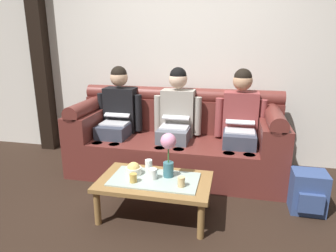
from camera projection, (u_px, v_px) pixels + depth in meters
ground_plane at (149, 227)px, 2.52m from camera, size 14.00×14.00×0.00m
back_wall_patterned at (185, 45)px, 3.71m from camera, size 6.00×0.12×2.90m
timber_pillar at (40, 45)px, 4.00m from camera, size 0.20×0.20×2.90m
couch at (176, 141)px, 3.51m from camera, size 2.39×0.88×0.96m
person_left at (118, 114)px, 3.58m from camera, size 0.56×0.67×1.22m
person_middle at (176, 118)px, 3.43m from camera, size 0.56×0.67×1.22m
person_right at (240, 121)px, 3.28m from camera, size 0.56×0.67×1.22m
coffee_table at (155, 184)px, 2.61m from camera, size 0.97×0.58×0.36m
flower_vase at (168, 150)px, 2.57m from camera, size 0.14×0.14×0.40m
snack_bowl at (134, 169)px, 2.68m from camera, size 0.14×0.14×0.12m
cup_near_left at (153, 174)px, 2.58m from camera, size 0.08×0.08×0.09m
cup_near_right at (149, 166)px, 2.72m from camera, size 0.07×0.07×0.11m
cup_far_center at (181, 182)px, 2.44m from camera, size 0.06×0.06×0.08m
cup_far_left at (133, 178)px, 2.52m from camera, size 0.06×0.06×0.08m
backpack_right at (308, 192)px, 2.70m from camera, size 0.30×0.29×0.38m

